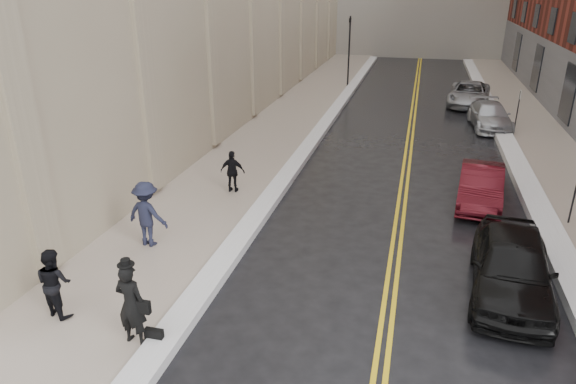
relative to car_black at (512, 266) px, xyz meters
The scene contains 18 objects.
ground 6.43m from the car_black, 148.51° to the right, with size 160.00×160.00×0.00m, color black.
sidewalk_left 16.12m from the car_black, 128.11° to the left, with size 4.00×64.00×0.15m, color gray.
sidewalk_right 13.18m from the car_black, 74.29° to the left, with size 3.00×64.00×0.15m, color gray.
lane_stripe_a 13.06m from the car_black, 103.56° to the left, with size 0.12×64.00×0.01m, color gold.
lane_stripe_b 13.00m from the car_black, 102.53° to the left, with size 0.12×64.00×0.01m, color gold.
snow_ridge_left 14.81m from the car_black, 121.08° to the left, with size 0.70×60.80×0.26m, color silver.
snow_ridge_right 12.80m from the car_black, 82.30° to the left, with size 0.85×60.80×0.30m, color silver.
traffic_signal 27.95m from the car_black, 106.77° to the left, with size 0.18×0.15×5.20m.
parking_sign_near 5.31m from the car_black, 62.19° to the left, with size 0.06×0.35×2.23m.
parking_sign_far 16.86m from the car_black, 81.59° to the left, with size 0.06×0.35×2.23m.
car_black is the anchor object (origin of this frame).
car_maroon 5.96m from the car_black, 92.28° to the left, with size 1.46×4.20×1.38m, color #440C13.
car_silver_near 17.17m from the car_black, 86.04° to the left, with size 1.90×4.67×1.36m, color #A2A5AA.
car_silver_far 22.71m from the car_black, 88.87° to the left, with size 2.48×5.37×1.49m, color gray.
pedestrian_main 9.29m from the car_black, 152.48° to the right, with size 0.71×0.46×1.94m, color black.
pedestrian_a 11.20m from the car_black, 160.11° to the right, with size 0.83×0.65×1.72m, color black.
pedestrian_b 10.15m from the car_black, behind, with size 1.30×0.75×2.01m, color #1A1D30.
pedestrian_c 10.21m from the car_black, 153.84° to the left, with size 0.93×0.39×1.59m, color black.
Camera 1 is at (2.73, -9.05, 7.50)m, focal length 32.00 mm.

